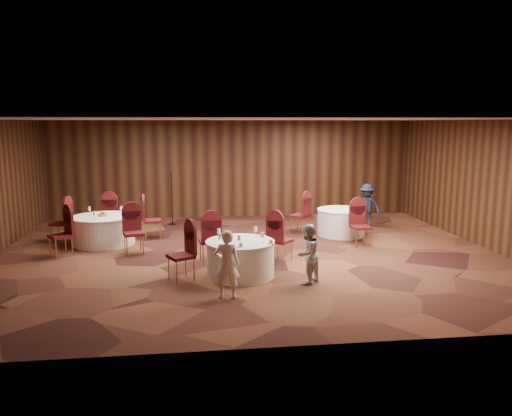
{
  "coord_description": "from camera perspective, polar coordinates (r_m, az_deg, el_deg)",
  "views": [
    {
      "loc": [
        -1.26,
        -11.52,
        3.14
      ],
      "look_at": [
        0.2,
        0.2,
        1.1
      ],
      "focal_mm": 35.0,
      "sensor_mm": 36.0,
      "label": 1
    }
  ],
  "objects": [
    {
      "name": "woman_a",
      "position": [
        8.99,
        -3.35,
        -6.44
      ],
      "size": [
        0.49,
        0.35,
        1.26
      ],
      "primitive_type": "imported",
      "rotation": [
        0.0,
        0.0,
        3.04
      ],
      "color": "white",
      "rests_on": "ground"
    },
    {
      "name": "tabletop_main",
      "position": [
        10.12,
        -0.98,
        -3.31
      ],
      "size": [
        1.13,
        1.04,
        0.22
      ],
      "color": "silver",
      "rests_on": "table_main"
    },
    {
      "name": "table_right",
      "position": [
        14.18,
        9.71,
        -1.58
      ],
      "size": [
        1.35,
        1.35,
        0.74
      ],
      "color": "silver",
      "rests_on": "ground"
    },
    {
      "name": "tabletop_right",
      "position": [
        13.9,
        10.99,
        0.34
      ],
      "size": [
        0.08,
        0.08,
        0.22
      ],
      "color": "silver",
      "rests_on": "table_right"
    },
    {
      "name": "chairs_main",
      "position": [
        10.9,
        -3.51,
        -4.23
      ],
      "size": [
        2.92,
        1.89,
        1.0
      ],
      "color": "#3B0B11",
      "rests_on": "ground"
    },
    {
      "name": "room_shell",
      "position": [
        11.65,
        -0.86,
        4.01
      ],
      "size": [
        12.0,
        12.0,
        12.0
      ],
      "color": "silver",
      "rests_on": "ground"
    },
    {
      "name": "man_c",
      "position": [
        15.35,
        12.58,
        0.26
      ],
      "size": [
        0.96,
        0.94,
        1.32
      ],
      "primitive_type": "imported",
      "rotation": [
        0.0,
        0.0,
        5.53
      ],
      "color": "black",
      "rests_on": "ground"
    },
    {
      "name": "tabletop_left",
      "position": [
        13.47,
        -17.14,
        -0.56
      ],
      "size": [
        0.9,
        0.8,
        0.22
      ],
      "color": "silver",
      "rests_on": "table_left"
    },
    {
      "name": "table_left",
      "position": [
        13.55,
        -17.03,
        -2.41
      ],
      "size": [
        1.6,
        1.6,
        0.74
      ],
      "color": "silver",
      "rests_on": "ground"
    },
    {
      "name": "woman_b",
      "position": [
        9.83,
        5.88,
        -5.25
      ],
      "size": [
        0.73,
        0.73,
        1.19
      ],
      "primitive_type": "imported",
      "rotation": [
        0.0,
        0.0,
        3.89
      ],
      "color": "#B7B7BC",
      "rests_on": "ground"
    },
    {
      "name": "ground",
      "position": [
        12.01,
        -0.83,
        -5.36
      ],
      "size": [
        12.0,
        12.0,
        0.0
      ],
      "primitive_type": "plane",
      "color": "black",
      "rests_on": "ground"
    },
    {
      "name": "chairs_right",
      "position": [
        13.67,
        8.29,
        -1.44
      ],
      "size": [
        1.87,
        2.38,
        1.0
      ],
      "color": "#3B0B11",
      "rests_on": "ground"
    },
    {
      "name": "table_main",
      "position": [
        10.31,
        -1.81,
        -5.76
      ],
      "size": [
        1.42,
        1.42,
        0.74
      ],
      "color": "silver",
      "rests_on": "ground"
    },
    {
      "name": "mic_stand",
      "position": [
        15.64,
        -9.57,
        -0.06
      ],
      "size": [
        0.24,
        0.24,
        1.69
      ],
      "color": "black",
      "rests_on": "ground"
    },
    {
      "name": "chairs_left",
      "position": [
        13.56,
        -16.9,
        -1.86
      ],
      "size": [
        2.98,
        3.12,
        1.0
      ],
      "color": "#3B0B11",
      "rests_on": "ground"
    }
  ]
}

